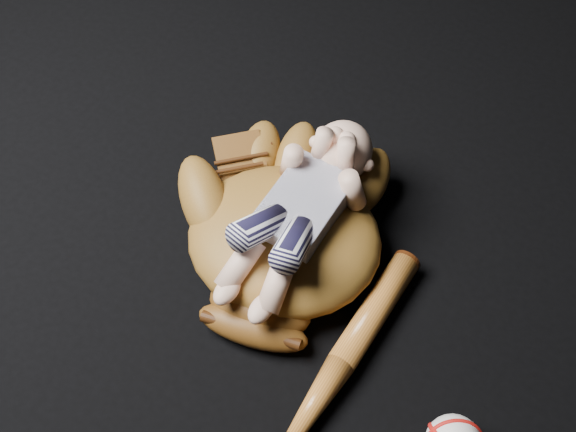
% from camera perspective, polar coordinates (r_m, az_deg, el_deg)
% --- Properties ---
extents(baseball_glove, '(0.50, 0.55, 0.15)m').
position_cam_1_polar(baseball_glove, '(1.21, -0.29, -1.34)').
color(baseball_glove, brown).
rests_on(baseball_glove, ground).
extents(newborn_baby, '(0.18, 0.39, 0.16)m').
position_cam_1_polar(newborn_baby, '(1.15, 0.51, 0.16)').
color(newborn_baby, beige).
rests_on(newborn_baby, baseball_glove).
extents(baseball_bat, '(0.06, 0.51, 0.05)m').
position_cam_1_polar(baseball_bat, '(1.14, 3.42, -12.70)').
color(baseball_bat, '#B06422').
rests_on(baseball_bat, ground).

